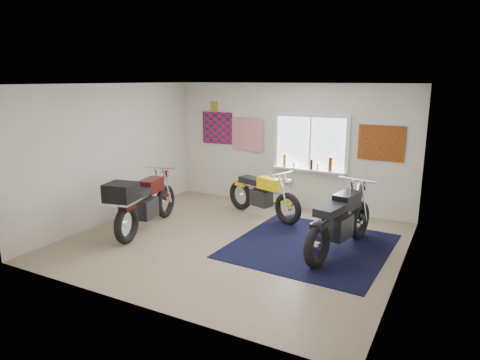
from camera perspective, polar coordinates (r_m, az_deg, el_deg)
The scene contains 10 objects.
ground at distance 7.60m, azimuth -0.76°, elevation -8.13°, with size 5.50×5.50×0.00m, color #9E896B.
room_shell at distance 7.17m, azimuth -0.80°, elevation 4.17°, with size 5.50×5.50×5.50m.
navy_rug at distance 7.48m, azimuth 9.37°, elevation -8.64°, with size 2.50×2.60×0.01m, color black.
window_assembly at distance 9.25m, azimuth 9.36°, elevation 4.38°, with size 1.66×0.17×1.26m.
oil_bottles at distance 9.22m, azimuth 9.55°, elevation 2.20°, with size 1.11×0.09×0.30m.
flag_display at distance 10.19m, azimuth -3.50°, elevation 9.76°, with size 1.60×0.10×1.17m.
triumph_poster at distance 8.89m, azimuth 18.34°, elevation 4.69°, with size 0.90×0.03×0.70m, color #A54C14.
yellow_triumph at distance 8.81m, azimuth 3.05°, elevation -2.10°, with size 1.93×0.82×1.00m.
black_chrome_bike at distance 7.18m, azimuth 13.19°, elevation -5.57°, with size 0.72×2.20×1.14m.
maroon_tourer at distance 8.06m, azimuth -12.92°, elevation -2.91°, with size 0.88×2.18×1.11m.
Camera 1 is at (3.41, -6.20, 2.78)m, focal length 32.00 mm.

